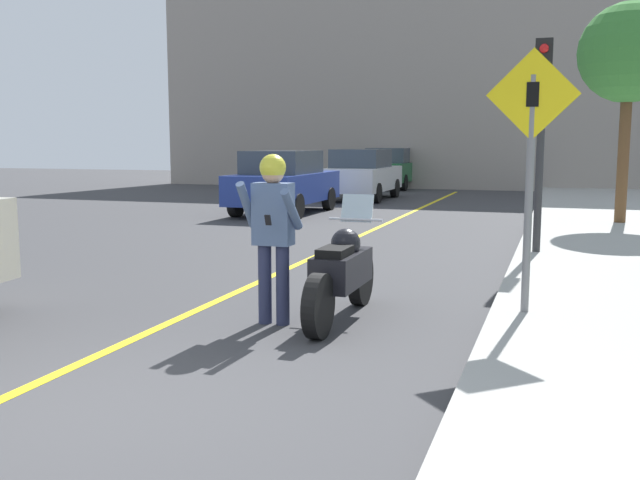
% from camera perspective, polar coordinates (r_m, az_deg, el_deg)
% --- Properties ---
extents(ground_plane, '(80.00, 80.00, 0.00)m').
position_cam_1_polar(ground_plane, '(5.38, -20.55, -13.18)').
color(ground_plane, '#38383A').
extents(road_center_line, '(0.12, 36.00, 0.01)m').
position_cam_1_polar(road_center_line, '(10.74, -2.57, -2.29)').
color(road_center_line, yellow).
rests_on(road_center_line, ground).
extents(building_backdrop, '(28.00, 1.20, 9.43)m').
position_cam_1_polar(building_backdrop, '(30.16, 12.77, 12.96)').
color(building_backdrop, gray).
rests_on(building_backdrop, ground).
extents(motorcycle, '(0.62, 2.17, 1.30)m').
position_cam_1_polar(motorcycle, '(7.58, 1.77, -2.66)').
color(motorcycle, black).
rests_on(motorcycle, ground).
extents(person_biker, '(0.59, 0.48, 1.77)m').
position_cam_1_polar(person_biker, '(7.33, -3.79, 1.57)').
color(person_biker, '#282D4C').
rests_on(person_biker, ground).
extents(crossing_sign, '(0.91, 0.08, 2.65)m').
position_cam_1_polar(crossing_sign, '(7.47, 16.48, 6.48)').
color(crossing_sign, slate).
rests_on(crossing_sign, sidewalk_curb).
extents(traffic_light, '(0.26, 0.30, 3.31)m').
position_cam_1_polar(traffic_light, '(11.78, 17.34, 10.32)').
color(traffic_light, '#2D2D30').
rests_on(traffic_light, sidewalk_curb).
extents(street_tree, '(2.12, 2.12, 4.70)m').
position_cam_1_polar(street_tree, '(16.97, 23.50, 13.48)').
color(street_tree, brown).
rests_on(street_tree, sidewalk_curb).
extents(parked_car_blue, '(1.88, 4.20, 1.68)m').
position_cam_1_polar(parked_car_blue, '(19.16, -2.91, 4.69)').
color(parked_car_blue, black).
rests_on(parked_car_blue, ground).
extents(parked_car_white, '(1.88, 4.20, 1.68)m').
position_cam_1_polar(parked_car_white, '(23.92, 3.37, 5.29)').
color(parked_car_white, black).
rests_on(parked_car_white, ground).
extents(parked_car_green, '(1.88, 4.20, 1.68)m').
position_cam_1_polar(parked_car_green, '(30.01, 5.69, 5.76)').
color(parked_car_green, black).
rests_on(parked_car_green, ground).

